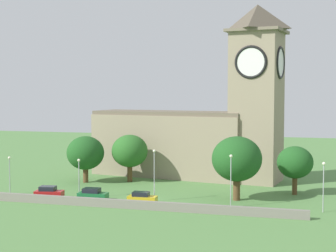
{
  "coord_description": "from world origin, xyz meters",
  "views": [
    {
      "loc": [
        22.68,
        -72.91,
        16.18
      ],
      "look_at": [
        0.43,
        8.59,
        10.54
      ],
      "focal_mm": 56.03,
      "sensor_mm": 36.0,
      "label": 1
    }
  ],
  "objects_px": {
    "car_red": "(49,192)",
    "tree_riverside_east": "(130,151)",
    "church": "(202,125)",
    "car_yellow": "(142,198)",
    "tree_churchyard": "(295,163)",
    "car_green": "(93,194)",
    "streetlamp_west_end": "(10,168)",
    "tree_riverside_west": "(237,159)",
    "streetlamp_east_end": "(324,179)",
    "streetlamp_east_mid": "(231,172)",
    "tree_by_tower": "(85,153)",
    "streetlamp_central": "(154,167)",
    "streetlamp_west_mid": "(79,171)"
  },
  "relations": [
    {
      "from": "streetlamp_east_end",
      "to": "tree_churchyard",
      "type": "distance_m",
      "value": 12.0
    },
    {
      "from": "church",
      "to": "tree_by_tower",
      "type": "xyz_separation_m",
      "value": [
        -18.9,
        -10.28,
        -4.71
      ]
    },
    {
      "from": "streetlamp_east_end",
      "to": "tree_riverside_west",
      "type": "distance_m",
      "value": 13.19
    },
    {
      "from": "car_red",
      "to": "car_green",
      "type": "bearing_deg",
      "value": 3.32
    },
    {
      "from": "car_green",
      "to": "streetlamp_central",
      "type": "relative_size",
      "value": 0.58
    },
    {
      "from": "car_yellow",
      "to": "car_green",
      "type": "bearing_deg",
      "value": 178.86
    },
    {
      "from": "streetlamp_east_mid",
      "to": "car_yellow",
      "type": "bearing_deg",
      "value": -176.06
    },
    {
      "from": "tree_riverside_east",
      "to": "tree_by_tower",
      "type": "bearing_deg",
      "value": -158.39
    },
    {
      "from": "car_red",
      "to": "tree_riverside_west",
      "type": "bearing_deg",
      "value": 12.7
    },
    {
      "from": "church",
      "to": "car_green",
      "type": "xyz_separation_m",
      "value": [
        -11.52,
        -24.25,
        -9.01
      ]
    },
    {
      "from": "car_red",
      "to": "tree_riverside_west",
      "type": "distance_m",
      "value": 28.68
    },
    {
      "from": "car_yellow",
      "to": "tree_by_tower",
      "type": "height_order",
      "value": "tree_by_tower"
    },
    {
      "from": "car_red",
      "to": "tree_by_tower",
      "type": "xyz_separation_m",
      "value": [
        -0.42,
        14.38,
        4.29
      ]
    },
    {
      "from": "streetlamp_central",
      "to": "tree_by_tower",
      "type": "bearing_deg",
      "value": 143.36
    },
    {
      "from": "streetlamp_central",
      "to": "streetlamp_east_end",
      "type": "xyz_separation_m",
      "value": [
        23.77,
        -0.66,
        -0.51
      ]
    },
    {
      "from": "streetlamp_east_end",
      "to": "car_green",
      "type": "bearing_deg",
      "value": -178.04
    },
    {
      "from": "streetlamp_west_mid",
      "to": "streetlamp_central",
      "type": "bearing_deg",
      "value": 4.31
    },
    {
      "from": "tree_churchyard",
      "to": "tree_by_tower",
      "type": "height_order",
      "value": "tree_by_tower"
    },
    {
      "from": "streetlamp_west_mid",
      "to": "tree_riverside_east",
      "type": "relative_size",
      "value": 0.71
    },
    {
      "from": "church",
      "to": "car_yellow",
      "type": "xyz_separation_m",
      "value": [
        -3.78,
        -24.4,
        -9.07
      ]
    },
    {
      "from": "streetlamp_west_end",
      "to": "tree_riverside_west",
      "type": "relative_size",
      "value": 0.63
    },
    {
      "from": "streetlamp_east_mid",
      "to": "tree_by_tower",
      "type": "distance_m",
      "value": 30.81
    },
    {
      "from": "car_red",
      "to": "tree_churchyard",
      "type": "bearing_deg",
      "value": 19.75
    },
    {
      "from": "streetlamp_west_end",
      "to": "tree_riverside_west",
      "type": "height_order",
      "value": "tree_riverside_west"
    },
    {
      "from": "car_green",
      "to": "streetlamp_east_end",
      "type": "height_order",
      "value": "streetlamp_east_end"
    },
    {
      "from": "streetlamp_east_end",
      "to": "streetlamp_west_end",
      "type": "bearing_deg",
      "value": -179.76
    },
    {
      "from": "tree_churchyard",
      "to": "car_green",
      "type": "bearing_deg",
      "value": -156.64
    },
    {
      "from": "car_red",
      "to": "streetlamp_central",
      "type": "xyz_separation_m",
      "value": [
        15.97,
        2.18,
        4.11
      ]
    },
    {
      "from": "streetlamp_west_end",
      "to": "tree_riverside_east",
      "type": "relative_size",
      "value": 0.71
    },
    {
      "from": "streetlamp_west_mid",
      "to": "streetlamp_central",
      "type": "xyz_separation_m",
      "value": [
        11.6,
        0.87,
        0.95
      ]
    },
    {
      "from": "car_red",
      "to": "streetlamp_east_end",
      "type": "relative_size",
      "value": 0.66
    },
    {
      "from": "car_red",
      "to": "streetlamp_west_mid",
      "type": "distance_m",
      "value": 5.56
    },
    {
      "from": "car_red",
      "to": "tree_by_tower",
      "type": "bearing_deg",
      "value": 91.69
    },
    {
      "from": "car_yellow",
      "to": "tree_riverside_east",
      "type": "relative_size",
      "value": 0.5
    },
    {
      "from": "streetlamp_west_end",
      "to": "streetlamp_west_mid",
      "type": "bearing_deg",
      "value": -0.1
    },
    {
      "from": "car_green",
      "to": "streetlamp_central",
      "type": "bearing_deg",
      "value": 11.15
    },
    {
      "from": "streetlamp_west_end",
      "to": "streetlamp_east_mid",
      "type": "relative_size",
      "value": 0.8
    },
    {
      "from": "car_green",
      "to": "streetlamp_central",
      "type": "height_order",
      "value": "streetlamp_central"
    },
    {
      "from": "streetlamp_west_end",
      "to": "tree_by_tower",
      "type": "bearing_deg",
      "value": 61.68
    },
    {
      "from": "tree_riverside_east",
      "to": "streetlamp_east_mid",
      "type": "bearing_deg",
      "value": -38.14
    },
    {
      "from": "streetlamp_west_mid",
      "to": "church",
      "type": "bearing_deg",
      "value": 58.87
    },
    {
      "from": "streetlamp_west_end",
      "to": "streetlamp_central",
      "type": "distance_m",
      "value": 23.47
    },
    {
      "from": "car_red",
      "to": "tree_riverside_east",
      "type": "height_order",
      "value": "tree_riverside_east"
    },
    {
      "from": "car_green",
      "to": "car_yellow",
      "type": "bearing_deg",
      "value": -1.14
    },
    {
      "from": "church",
      "to": "car_red",
      "type": "relative_size",
      "value": 8.38
    },
    {
      "from": "car_yellow",
      "to": "tree_churchyard",
      "type": "bearing_deg",
      "value": 30.89
    },
    {
      "from": "car_yellow",
      "to": "streetlamp_central",
      "type": "relative_size",
      "value": 0.55
    },
    {
      "from": "streetlamp_west_end",
      "to": "streetlamp_east_mid",
      "type": "distance_m",
      "value": 34.86
    },
    {
      "from": "streetlamp_east_mid",
      "to": "tree_churchyard",
      "type": "bearing_deg",
      "value": 54.58
    },
    {
      "from": "car_green",
      "to": "tree_by_tower",
      "type": "distance_m",
      "value": 16.38
    }
  ]
}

